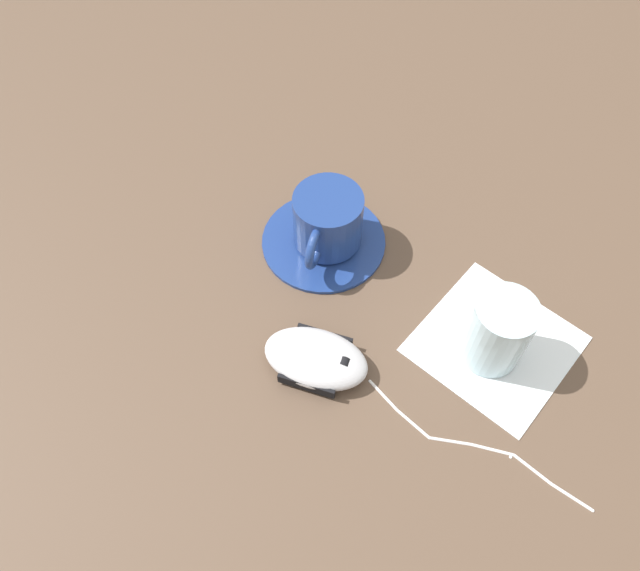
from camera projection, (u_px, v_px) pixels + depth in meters
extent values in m
plane|color=brown|center=(400.00, 304.00, 0.70)|extent=(3.00, 3.00, 0.00)
cylinder|color=navy|center=(324.00, 240.00, 0.75)|extent=(0.15, 0.15, 0.01)
cylinder|color=navy|center=(328.00, 219.00, 0.71)|extent=(0.08, 0.08, 0.07)
torus|color=navy|center=(315.00, 247.00, 0.69)|extent=(0.04, 0.04, 0.05)
ellipsoid|color=silver|center=(316.00, 358.00, 0.65)|extent=(0.13, 0.13, 0.03)
cylinder|color=black|center=(344.00, 363.00, 0.64)|extent=(0.01, 0.01, 0.01)
cube|color=black|center=(325.00, 335.00, 0.67)|extent=(0.05, 0.04, 0.01)
cube|color=black|center=(306.00, 386.00, 0.64)|extent=(0.05, 0.04, 0.01)
cylinder|color=white|center=(384.00, 395.00, 0.64)|extent=(0.04, 0.01, 0.00)
cylinder|color=white|center=(413.00, 423.00, 0.62)|extent=(0.04, 0.02, 0.00)
cylinder|color=white|center=(451.00, 441.00, 0.62)|extent=(0.03, 0.03, 0.00)
cylinder|color=white|center=(493.00, 449.00, 0.61)|extent=(0.03, 0.03, 0.00)
cylinder|color=white|center=(533.00, 469.00, 0.60)|extent=(0.04, 0.02, 0.00)
cylinder|color=white|center=(572.00, 497.00, 0.59)|extent=(0.04, 0.02, 0.00)
sphere|color=white|center=(370.00, 380.00, 0.65)|extent=(0.00, 0.00, 0.00)
sphere|color=white|center=(397.00, 410.00, 0.63)|extent=(0.00, 0.00, 0.00)
sphere|color=white|center=(430.00, 437.00, 0.62)|extent=(0.00, 0.00, 0.00)
sphere|color=white|center=(472.00, 444.00, 0.61)|extent=(0.00, 0.00, 0.00)
sphere|color=white|center=(515.00, 455.00, 0.61)|extent=(0.00, 0.00, 0.00)
sphere|color=white|center=(552.00, 484.00, 0.59)|extent=(0.00, 0.00, 0.00)
sphere|color=white|center=(593.00, 510.00, 0.58)|extent=(0.00, 0.00, 0.00)
cube|color=white|center=(495.00, 344.00, 0.67)|extent=(0.20, 0.20, 0.00)
cylinder|color=silver|center=(498.00, 331.00, 0.63)|extent=(0.06, 0.06, 0.09)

